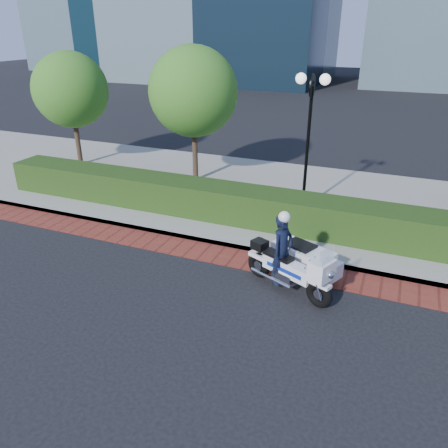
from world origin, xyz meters
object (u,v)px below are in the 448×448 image
at_px(lamppost, 309,122).
at_px(tree_b, 193,92).
at_px(police_motorcycle, 294,259).
at_px(tree_a, 71,90).

bearing_deg(lamppost, tree_b, 163.89).
height_order(lamppost, police_motorcycle, lamppost).
xyz_separation_m(lamppost, police_motorcycle, (0.77, -4.32, -2.30)).
height_order(lamppost, tree_a, tree_a).
bearing_deg(tree_a, tree_b, 0.00).
relative_size(lamppost, tree_a, 0.92).
bearing_deg(tree_b, lamppost, -16.11).
xyz_separation_m(tree_a, tree_b, (5.50, 0.00, 0.21)).
distance_m(lamppost, police_motorcycle, 4.95).
xyz_separation_m(lamppost, tree_a, (-10.00, 1.30, 0.26)).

